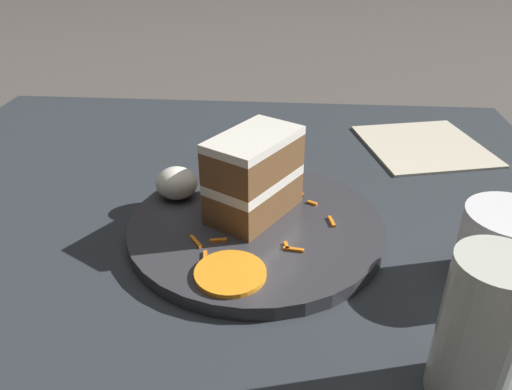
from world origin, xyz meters
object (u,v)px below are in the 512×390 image
(drinking_glass, at_px, (478,339))
(menu_card, at_px, (424,146))
(cream_dollop, at_px, (177,183))
(plate, at_px, (256,227))
(orange_garnish, at_px, (230,273))
(coffee_mug, at_px, (504,247))
(cake_slice, at_px, (254,175))

(drinking_glass, relative_size, menu_card, 0.67)
(cream_dollop, bearing_deg, drinking_glass, 137.85)
(menu_card, bearing_deg, plate, 33.22)
(cream_dollop, relative_size, orange_garnish, 0.72)
(orange_garnish, bearing_deg, coffee_mug, -173.57)
(plate, relative_size, cake_slice, 2.27)
(coffee_mug, bearing_deg, menu_card, -90.13)
(cream_dollop, bearing_deg, orange_garnish, 119.69)
(coffee_mug, bearing_deg, plate, -16.00)
(cream_dollop, distance_m, coffee_mug, 0.37)
(plate, relative_size, orange_garnish, 4.13)
(orange_garnish, xyz_separation_m, menu_card, (-0.27, -0.37, -0.02))
(plate, bearing_deg, menu_card, -132.93)
(orange_garnish, distance_m, menu_card, 0.46)
(plate, distance_m, coffee_mug, 0.26)
(cream_dollop, bearing_deg, menu_card, -147.95)
(cream_dollop, relative_size, drinking_glass, 0.41)
(coffee_mug, bearing_deg, cake_slice, -19.79)
(cream_dollop, bearing_deg, coffee_mug, 161.26)
(cream_dollop, xyz_separation_m, drinking_glass, (-0.28, 0.26, 0.02))
(plate, distance_m, cake_slice, 0.06)
(plate, relative_size, coffee_mug, 3.39)
(cream_dollop, xyz_separation_m, coffee_mug, (-0.35, 0.12, 0.01))
(cream_dollop, height_order, menu_card, cream_dollop)
(orange_garnish, height_order, coffee_mug, coffee_mug)
(orange_garnish, bearing_deg, cake_slice, -96.37)
(cake_slice, distance_m, coffee_mug, 0.27)
(drinking_glass, bearing_deg, cake_slice, -51.02)
(plate, height_order, cake_slice, cake_slice)
(plate, bearing_deg, cake_slice, -78.71)
(cream_dollop, xyz_separation_m, orange_garnish, (-0.08, 0.15, -0.02))
(cake_slice, height_order, cream_dollop, cake_slice)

